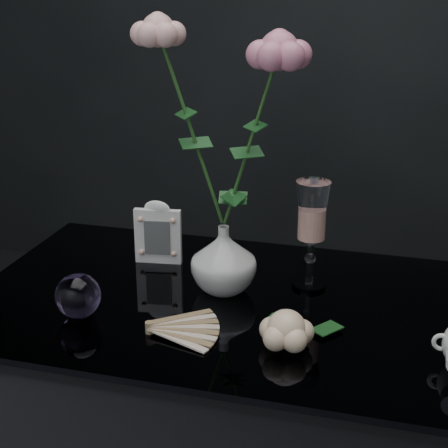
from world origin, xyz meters
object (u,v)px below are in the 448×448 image
(wine_glass, at_px, (311,236))
(picture_frame, at_px, (158,232))
(loose_rose, at_px, (286,330))
(vase, at_px, (224,259))
(paperweight, at_px, (78,296))

(wine_glass, height_order, picture_frame, wine_glass)
(loose_rose, bearing_deg, vase, 107.41)
(picture_frame, xyz_separation_m, loose_rose, (0.32, -0.27, -0.03))
(vase, relative_size, paperweight, 1.62)
(paperweight, bearing_deg, picture_frame, 78.91)
(wine_glass, bearing_deg, vase, -159.02)
(paperweight, bearing_deg, vase, 37.77)
(paperweight, bearing_deg, loose_rose, -1.52)
(vase, relative_size, wine_glass, 0.61)
(vase, bearing_deg, loose_rose, -49.29)
(wine_glass, height_order, paperweight, wine_glass)
(picture_frame, bearing_deg, paperweight, -108.73)
(wine_glass, distance_m, loose_rose, 0.24)
(picture_frame, relative_size, loose_rose, 0.69)
(wine_glass, xyz_separation_m, loose_rose, (-0.00, -0.23, -0.07))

